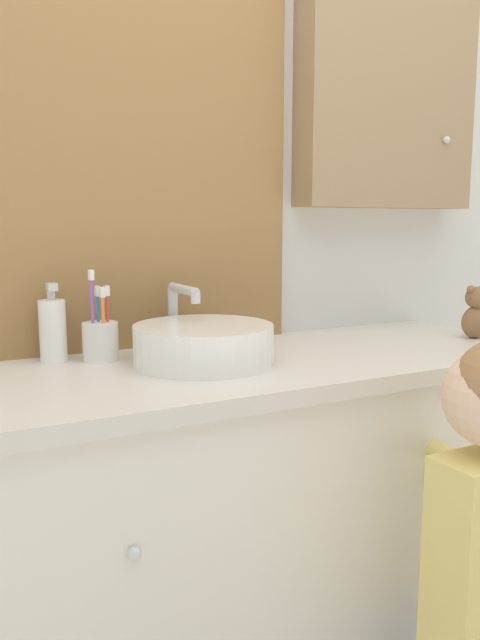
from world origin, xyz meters
The scene contains 6 objects.
wall_back centered at (0.04, 0.62, 1.28)m, with size 3.20×0.18×2.50m.
vanity_counter centered at (0.00, 0.34, 0.44)m, with size 1.50×0.53×0.88m.
sink_basin centered at (-0.09, 0.36, 0.92)m, with size 0.30×0.36×0.16m.
toothbrush_holder centered at (-0.28, 0.48, 0.93)m, with size 0.08×0.08×0.20m.
soap_dispenser centered at (-0.37, 0.53, 0.95)m, with size 0.06×0.06×0.17m.
teddy_bear centered at (0.67, 0.29, 0.94)m, with size 0.08×0.07×0.14m.
Camera 1 is at (-0.63, -0.86, 1.18)m, focal length 35.00 mm.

